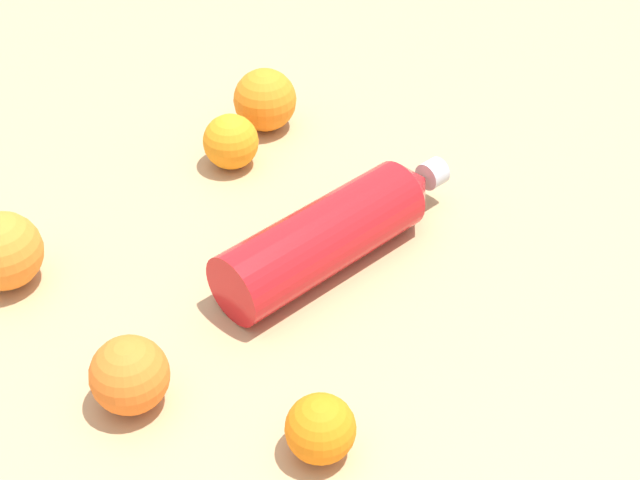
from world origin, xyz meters
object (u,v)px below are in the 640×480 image
(orange_1, at_px, (265,100))
(orange_4, at_px, (3,251))
(orange_2, at_px, (231,142))
(orange_0, at_px, (320,429))
(orange_3, at_px, (130,375))
(water_bottle, at_px, (336,230))

(orange_1, distance_m, orange_4, 0.38)
(orange_1, height_order, orange_2, orange_1)
(orange_2, bearing_deg, orange_1, -103.04)
(orange_2, height_order, orange_4, orange_4)
(orange_0, relative_size, orange_1, 0.78)
(orange_1, height_order, orange_4, orange_4)
(orange_1, relative_size, orange_3, 1.09)
(water_bottle, xyz_separation_m, orange_4, (0.32, 0.10, 0.00))
(water_bottle, height_order, orange_0, water_bottle)
(water_bottle, xyz_separation_m, orange_3, (0.14, 0.23, -0.00))
(orange_2, distance_m, orange_3, 0.37)
(orange_3, relative_size, orange_4, 0.88)
(water_bottle, xyz_separation_m, orange_2, (0.15, -0.14, -0.01))
(orange_2, distance_m, orange_4, 0.30)
(orange_4, bearing_deg, orange_2, -125.10)
(orange_3, bearing_deg, orange_4, -36.08)
(orange_2, xyz_separation_m, orange_3, (-0.01, 0.37, 0.00))
(orange_0, distance_m, orange_3, 0.18)
(orange_0, xyz_separation_m, orange_1, (0.16, -0.48, 0.01))
(water_bottle, bearing_deg, orange_2, 82.84)
(orange_2, bearing_deg, water_bottle, 136.41)
(water_bottle, bearing_deg, orange_3, -175.56)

